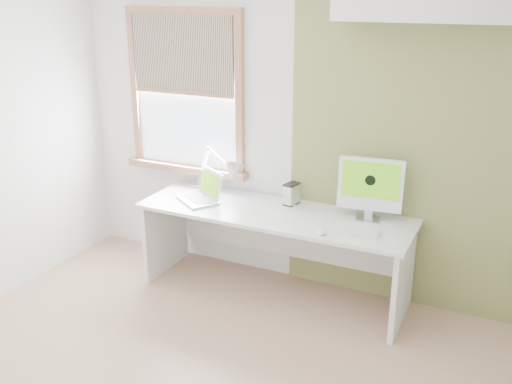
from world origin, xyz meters
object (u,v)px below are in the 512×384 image
Objects in this scene: laptop at (203,193)px; imac at (370,186)px; desk at (277,231)px; desk_lamp at (226,173)px; external_drive at (292,194)px.

imac is at bearing 7.96° from laptop.
laptop reaches higher than desk.
laptop is (-0.64, -0.08, 0.26)m from desk.
laptop is (-0.12, -0.19, -0.14)m from desk_lamp.
desk is at bearing 6.72° from laptop.
imac is at bearing 9.08° from desk.
desk_lamp is 0.60m from external_drive.
imac reaches higher than desk.
external_drive is at bearing 176.64° from imac.
desk is 12.28× the size of external_drive.
desk is 4.88× the size of laptop.
desk_lamp reaches higher than laptop.
desk is 0.69m from laptop.
desk_lamp is at bearing 58.86° from laptop.
desk_lamp is at bearing 179.79° from imac.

